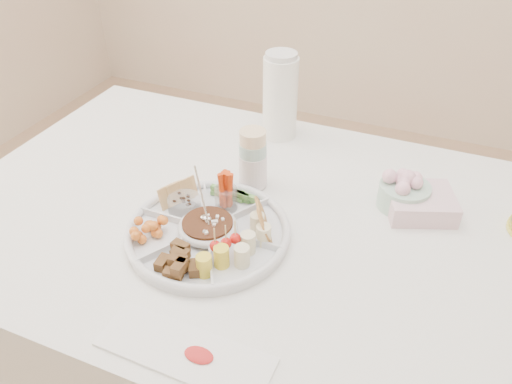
% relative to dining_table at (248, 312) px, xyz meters
% --- Properties ---
extents(dining_table, '(1.52, 1.02, 0.76)m').
position_rel_dining_table_xyz_m(dining_table, '(0.00, 0.00, 0.00)').
color(dining_table, white).
rests_on(dining_table, floor).
extents(party_tray, '(0.38, 0.38, 0.04)m').
position_rel_dining_table_xyz_m(party_tray, '(-0.05, -0.12, 0.40)').
color(party_tray, silver).
rests_on(party_tray, dining_table).
extents(bean_dip, '(0.12, 0.12, 0.04)m').
position_rel_dining_table_xyz_m(bean_dip, '(-0.05, -0.12, 0.41)').
color(bean_dip, '#4F2B12').
rests_on(bean_dip, party_tray).
extents(tortillas, '(0.11, 0.11, 0.07)m').
position_rel_dining_table_xyz_m(tortillas, '(0.07, -0.05, 0.42)').
color(tortillas, olive).
rests_on(tortillas, party_tray).
extents(carrot_cucumber, '(0.11, 0.11, 0.10)m').
position_rel_dining_table_xyz_m(carrot_cucumber, '(-0.05, 0.01, 0.44)').
color(carrot_cucumber, red).
rests_on(carrot_cucumber, party_tray).
extents(pita_raisins, '(0.11, 0.11, 0.06)m').
position_rel_dining_table_xyz_m(pita_raisins, '(-0.16, -0.05, 0.42)').
color(pita_raisins, tan).
rests_on(pita_raisins, party_tray).
extents(cherries, '(0.10, 0.10, 0.04)m').
position_rel_dining_table_xyz_m(cherries, '(-0.16, -0.18, 0.42)').
color(cherries, orange).
rests_on(cherries, party_tray).
extents(granola_chunks, '(0.10, 0.10, 0.04)m').
position_rel_dining_table_xyz_m(granola_chunks, '(-0.05, -0.25, 0.42)').
color(granola_chunks, brown).
rests_on(granola_chunks, party_tray).
extents(banana_tomato, '(0.11, 0.11, 0.09)m').
position_rel_dining_table_xyz_m(banana_tomato, '(0.07, -0.18, 0.44)').
color(banana_tomato, '#DAB55B').
rests_on(banana_tomato, party_tray).
extents(cup_stack, '(0.08, 0.08, 0.20)m').
position_rel_dining_table_xyz_m(cup_stack, '(-0.03, 0.12, 0.48)').
color(cup_stack, white).
rests_on(cup_stack, dining_table).
extents(thermos, '(0.12, 0.12, 0.27)m').
position_rel_dining_table_xyz_m(thermos, '(-0.06, 0.40, 0.51)').
color(thermos, white).
rests_on(thermos, dining_table).
extents(flower_bowl, '(0.13, 0.13, 0.10)m').
position_rel_dining_table_xyz_m(flower_bowl, '(0.36, 0.18, 0.43)').
color(flower_bowl, '#B0E8C5').
rests_on(flower_bowl, dining_table).
extents(napkin_stack, '(0.20, 0.19, 0.05)m').
position_rel_dining_table_xyz_m(napkin_stack, '(0.40, 0.17, 0.41)').
color(napkin_stack, silver).
rests_on(napkin_stack, dining_table).
extents(placemat, '(0.34, 0.12, 0.01)m').
position_rel_dining_table_xyz_m(placemat, '(0.06, -0.42, 0.38)').
color(placemat, white).
rests_on(placemat, dining_table).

